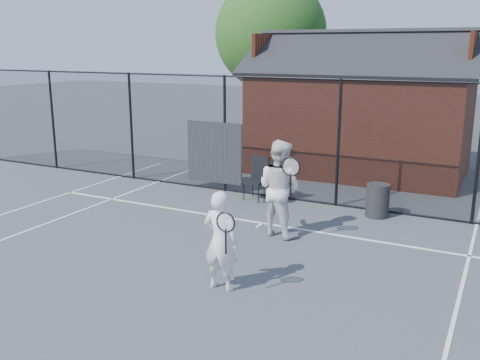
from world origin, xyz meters
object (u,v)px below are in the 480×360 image
at_px(player_front, 221,241).
at_px(player_back, 279,188).
at_px(chair_left, 256,179).
at_px(waste_bin, 378,200).
at_px(clubhouse, 362,118).
at_px(chair_right, 274,184).

height_order(player_front, player_back, player_back).
distance_m(player_front, chair_left, 5.09).
height_order(player_back, waste_bin, player_back).
bearing_deg(clubhouse, chair_left, -108.00).
bearing_deg(chair_left, waste_bin, 6.19).
distance_m(clubhouse, player_front, 9.23).
bearing_deg(chair_right, chair_left, -179.09).
bearing_deg(clubhouse, waste_bin, -70.37).
bearing_deg(clubhouse, chair_right, -101.87).
bearing_deg(clubhouse, player_back, -89.36).
xyz_separation_m(player_front, player_back, (-0.18, 2.72, 0.17)).
bearing_deg(player_back, chair_left, 125.86).
height_order(player_back, chair_left, player_back).
distance_m(player_front, player_back, 2.73).
relative_size(clubhouse, chair_left, 6.24).
distance_m(player_back, waste_bin, 2.63).
distance_m(player_back, chair_right, 2.36).
bearing_deg(player_back, waste_bin, 54.24).
distance_m(clubhouse, player_back, 6.51).
relative_size(clubhouse, chair_right, 7.07).
height_order(player_front, waste_bin, player_front).
bearing_deg(waste_bin, chair_right, 180.00).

